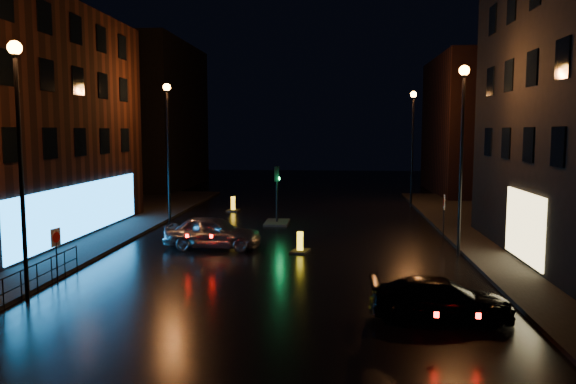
# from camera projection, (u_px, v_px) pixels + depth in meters

# --- Properties ---
(ground) EXTENTS (120.00, 120.00, 0.00)m
(ground) POSITION_uv_depth(u_px,v_px,m) (270.00, 289.00, 19.81)
(ground) COLOR black
(ground) RESTS_ON ground
(pavement_left) EXTENTS (12.00, 44.00, 0.15)m
(pavement_left) POSITION_uv_depth(u_px,v_px,m) (18.00, 238.00, 28.91)
(pavement_left) COLOR black
(pavement_left) RESTS_ON ground
(building_far_left) EXTENTS (8.00, 16.00, 14.00)m
(building_far_left) POSITION_uv_depth(u_px,v_px,m) (149.00, 116.00, 55.07)
(building_far_left) COLOR black
(building_far_left) RESTS_ON ground
(building_far_right) EXTENTS (8.00, 14.00, 12.00)m
(building_far_right) POSITION_uv_depth(u_px,v_px,m) (480.00, 126.00, 49.60)
(building_far_right) COLOR black
(building_far_right) RESTS_ON ground
(street_lamp_lnear) EXTENTS (0.44, 0.44, 8.37)m
(street_lamp_lnear) POSITION_uv_depth(u_px,v_px,m) (19.00, 130.00, 17.89)
(street_lamp_lnear) COLOR black
(street_lamp_lnear) RESTS_ON ground
(street_lamp_lfar) EXTENTS (0.44, 0.44, 8.37)m
(street_lamp_lfar) POSITION_uv_depth(u_px,v_px,m) (168.00, 131.00, 33.74)
(street_lamp_lfar) COLOR black
(street_lamp_lfar) RESTS_ON ground
(street_lamp_rnear) EXTENTS (0.44, 0.44, 8.37)m
(street_lamp_rnear) POSITION_uv_depth(u_px,v_px,m) (462.00, 131.00, 24.50)
(street_lamp_rnear) COLOR black
(street_lamp_rnear) RESTS_ON ground
(street_lamp_rfar) EXTENTS (0.44, 0.44, 8.37)m
(street_lamp_rfar) POSITION_uv_depth(u_px,v_px,m) (413.00, 131.00, 40.35)
(street_lamp_rfar) COLOR black
(street_lamp_rfar) RESTS_ON ground
(traffic_signal) EXTENTS (1.40, 2.40, 3.45)m
(traffic_signal) POSITION_uv_depth(u_px,v_px,m) (277.00, 215.00, 33.73)
(traffic_signal) COLOR black
(traffic_signal) RESTS_ON ground
(guard_railing) EXTENTS (0.05, 6.04, 1.00)m
(guard_railing) POSITION_uv_depth(u_px,v_px,m) (37.00, 270.00, 19.42)
(guard_railing) COLOR black
(guard_railing) RESTS_ON ground
(silver_hatchback) EXTENTS (4.61, 1.98, 1.55)m
(silver_hatchback) POSITION_uv_depth(u_px,v_px,m) (213.00, 232.00, 26.56)
(silver_hatchback) COLOR #A1A3A8
(silver_hatchback) RESTS_ON ground
(dark_sedan) EXTENTS (4.21, 1.74, 1.22)m
(dark_sedan) POSITION_uv_depth(u_px,v_px,m) (441.00, 299.00, 16.55)
(dark_sedan) COLOR black
(dark_sedan) RESTS_ON ground
(bollard_near) EXTENTS (0.95, 1.22, 0.95)m
(bollard_near) POSITION_uv_depth(u_px,v_px,m) (300.00, 248.00, 25.77)
(bollard_near) COLOR black
(bollard_near) RESTS_ON ground
(bollard_far) EXTENTS (0.85, 1.21, 1.02)m
(bollard_far) POSITION_uv_depth(u_px,v_px,m) (233.00, 208.00, 38.98)
(bollard_far) COLOR black
(bollard_far) RESTS_ON ground
(road_sign_left) EXTENTS (0.14, 0.48, 2.01)m
(road_sign_left) POSITION_uv_depth(u_px,v_px,m) (56.00, 242.00, 20.53)
(road_sign_left) COLOR black
(road_sign_left) RESTS_ON ground
(road_sign_right) EXTENTS (0.12, 0.55, 2.27)m
(road_sign_right) POSITION_uv_depth(u_px,v_px,m) (444.00, 206.00, 28.94)
(road_sign_right) COLOR black
(road_sign_right) RESTS_ON ground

